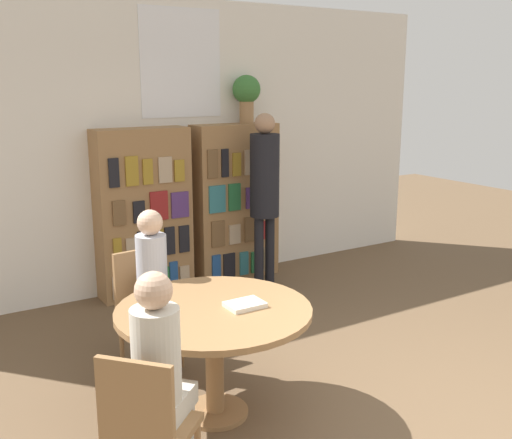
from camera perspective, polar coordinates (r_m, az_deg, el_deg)
The scene contains 11 objects.
wall_back at distance 6.47m, azimuth -7.05°, elevation 7.06°, with size 6.40×0.07×3.00m.
bookshelf_left at distance 6.19m, azimuth -10.64°, elevation 0.56°, with size 0.96×0.34×1.72m.
bookshelf_right at distance 6.65m, azimuth -1.98°, elevation 1.64°, with size 0.96×0.34×1.72m.
flower_vase at distance 6.60m, azimuth -0.91°, elevation 11.94°, with size 0.30×0.30×0.52m.
reading_table at distance 3.93m, azimuth -4.02°, elevation -9.97°, with size 1.27×1.27×0.76m.
chair_near_camera at distance 3.20m, azimuth -10.40°, elevation -18.69°, with size 0.56×0.56×0.90m.
chair_left_side at distance 4.77m, azimuth -10.53°, elevation -7.71°, with size 0.44×0.44×0.90m.
seated_reader_left at distance 4.54m, azimuth -9.56°, elevation -5.99°, with size 0.26×0.37×1.26m.
seated_reader_right at distance 3.24m, azimuth -9.08°, elevation -13.88°, with size 0.41×0.40×1.26m.
librarian_standing at distance 6.20m, azimuth 0.82°, elevation 3.54°, with size 0.31×0.58×1.86m.
open_book_on_table at distance 3.89m, azimuth -1.07°, elevation -8.11°, with size 0.24×0.18×0.03m.
Camera 1 is at (-2.70, -2.03, 2.18)m, focal length 42.00 mm.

